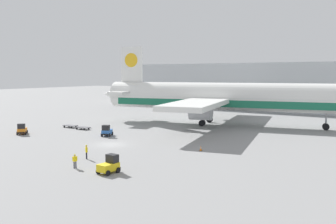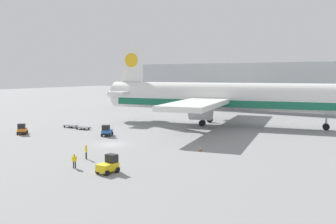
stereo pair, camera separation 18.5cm
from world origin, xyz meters
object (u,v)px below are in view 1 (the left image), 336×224
Objects in this scene: baggage_dolly_second at (83,127)px; traffic_cone_near at (201,148)px; baggage_tug_mid at (107,131)px; baggage_tug_far at (22,129)px; baggage_dolly_lead at (70,126)px; ground_crew_far at (75,160)px; baggage_tug_foreground at (109,165)px; airplane_main at (222,98)px; ground_crew_near at (86,151)px.

traffic_cone_near reaches higher than baggage_dolly_second.
baggage_tug_mid is 1.02× the size of baggage_tug_far.
baggage_dolly_lead is 33.95m from ground_crew_far.
ground_crew_far is (12.44, -18.61, 0.10)m from baggage_tug_mid.
baggage_tug_mid is at bearing 45.60° from baggage_tug_foreground.
airplane_main is 30.82× the size of ground_crew_near.
airplane_main is at bearing 119.88° from ground_crew_near.
baggage_tug_foreground is 1.49× the size of ground_crew_far.
baggage_tug_mid is at bearing 174.52° from traffic_cone_near.
ground_crew_far is (25.76, -22.10, 0.59)m from baggage_dolly_lead.
baggage_tug_foreground is 3.35× the size of traffic_cone_near.
airplane_main is 20.85× the size of baggage_tug_far.
baggage_tug_far is at bearing -166.66° from ground_crew_near.
traffic_cone_near is at bearing 82.94° from ground_crew_near.
baggage_tug_mid is 19.92m from traffic_cone_near.
traffic_cone_near is (33.83, 5.24, -0.51)m from baggage_tug_far.
baggage_tug_mid is 0.75× the size of baggage_dolly_second.
baggage_tug_far reaches higher than baggage_dolly_second.
airplane_main is at bearing 43.40° from baggage_dolly_second.
baggage_tug_mid is (-17.15, 17.89, 0.00)m from baggage_tug_foreground.
baggage_tug_far is at bearing -89.23° from baggage_tug_mid.
ground_crew_near is 2.48× the size of traffic_cone_near.
baggage_tug_mid is 17.73m from ground_crew_near.
traffic_cone_near is (29.13, -5.02, -0.02)m from baggage_dolly_second.
ground_crew_near is at bearing -40.85° from baggage_dolly_lead.
ground_crew_far is at bearing 100.45° from baggage_tug_foreground.
baggage_dolly_lead is at bearing -130.93° from baggage_tug_mid.
baggage_tug_foreground reaches higher than ground_crew_far.
baggage_tug_foreground is 32.97m from baggage_tug_far.
traffic_cone_near is (2.67, 15.99, -0.51)m from baggage_tug_foreground.
baggage_tug_foreground is 16.22m from traffic_cone_near.
baggage_tug_foreground is at bearing -94.46° from airplane_main.
baggage_tug_far is (-14.01, -7.14, 0.00)m from baggage_tug_mid.
ground_crew_near reaches higher than baggage_dolly_lead.
baggage_tug_mid is at bearing 65.65° from ground_crew_far.
baggage_dolly_second is (4.01, -0.38, 0.00)m from baggage_dolly_lead.
airplane_main is 76.50× the size of traffic_cone_near.
ground_crew_far is 2.24× the size of traffic_cone_near.
airplane_main is 43.02m from ground_crew_far.
airplane_main is 29.34m from baggage_dolly_second.
baggage_dolly_lead is at bearing -152.61° from airplane_main.
ground_crew_far is at bearing 7.54° from baggage_tug_mid.
airplane_main is 42.79m from baggage_tug_foreground.
baggage_tug_mid is 15.72m from baggage_tug_far.
traffic_cone_near is at bearing -7.67° from baggage_tug_foreground.
baggage_tug_mid is 13.77m from baggage_dolly_lead.
airplane_main is at bearing 37.61° from baggage_dolly_lead.
baggage_tug_far is at bearing 72.76° from baggage_tug_foreground.
baggage_dolly_second is 2.02× the size of ground_crew_near.
baggage_tug_foreground is at bearing -41.70° from baggage_dolly_second.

